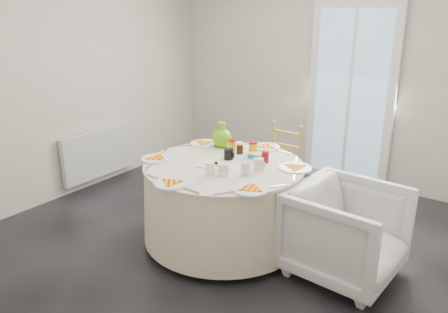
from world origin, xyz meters
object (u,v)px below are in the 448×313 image
Objects in this scene: wooden_chair at (278,161)px; armchair at (346,229)px; green_pitcher at (222,133)px; table at (224,202)px; radiator at (99,153)px.

wooden_chair is 1.41m from armchair.
armchair is at bearing 4.02° from green_pitcher.
table is 1.76× the size of armchair.
table is 0.69m from green_pitcher.
armchair is (3.05, -0.15, 0.01)m from radiator.
radiator is 0.71× the size of table.
green_pitcher is at bearing 127.82° from table.
wooden_chair is at bearing 54.63° from armchair.
wooden_chair is at bearing 81.09° from green_pitcher.
wooden_chair reaches higher than armchair.
radiator is 3.06m from armchair.
radiator is 2.00m from table.
armchair reaches higher than radiator.
green_pitcher reaches higher than radiator.
armchair is at bearing 5.89° from table.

